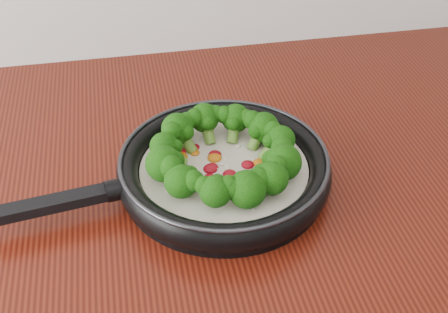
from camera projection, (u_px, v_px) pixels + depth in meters
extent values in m
cylinder|color=black|center=(224.00, 181.00, 0.84)|extent=(0.33, 0.33, 0.01)
torus|color=black|center=(224.00, 169.00, 0.83)|extent=(0.34, 0.34, 0.03)
torus|color=#2D2D33|center=(224.00, 157.00, 0.82)|extent=(0.33, 0.33, 0.01)
cube|color=black|center=(56.00, 203.00, 0.76)|extent=(0.18, 0.05, 0.01)
cylinder|color=black|center=(116.00, 190.00, 0.79)|extent=(0.03, 0.03, 0.03)
cylinder|color=beige|center=(224.00, 172.00, 0.83)|extent=(0.27, 0.27, 0.02)
ellipsoid|color=maroon|center=(212.00, 167.00, 0.82)|extent=(0.03, 0.03, 0.01)
ellipsoid|color=maroon|center=(287.00, 159.00, 0.84)|extent=(0.02, 0.02, 0.01)
ellipsoid|color=#C3620C|center=(215.00, 158.00, 0.84)|extent=(0.03, 0.03, 0.01)
ellipsoid|color=maroon|center=(195.00, 147.00, 0.86)|extent=(0.02, 0.02, 0.01)
ellipsoid|color=maroon|center=(248.00, 165.00, 0.83)|extent=(0.02, 0.02, 0.01)
ellipsoid|color=#C3620C|center=(259.00, 163.00, 0.83)|extent=(0.02, 0.02, 0.01)
ellipsoid|color=maroon|center=(230.00, 174.00, 0.81)|extent=(0.02, 0.02, 0.01)
ellipsoid|color=maroon|center=(210.00, 169.00, 0.82)|extent=(0.02, 0.02, 0.01)
ellipsoid|color=#C3620C|center=(195.00, 153.00, 0.85)|extent=(0.01, 0.01, 0.01)
ellipsoid|color=maroon|center=(230.00, 179.00, 0.80)|extent=(0.02, 0.02, 0.01)
ellipsoid|color=maroon|center=(186.00, 135.00, 0.88)|extent=(0.02, 0.02, 0.01)
ellipsoid|color=#C3620C|center=(223.00, 187.00, 0.79)|extent=(0.02, 0.02, 0.01)
ellipsoid|color=maroon|center=(182.00, 151.00, 0.85)|extent=(0.02, 0.02, 0.01)
ellipsoid|color=maroon|center=(191.00, 180.00, 0.80)|extent=(0.03, 0.03, 0.01)
ellipsoid|color=#C3620C|center=(180.00, 157.00, 0.84)|extent=(0.03, 0.03, 0.01)
ellipsoid|color=maroon|center=(210.00, 179.00, 0.80)|extent=(0.03, 0.03, 0.01)
ellipsoid|color=maroon|center=(215.00, 155.00, 0.85)|extent=(0.02, 0.02, 0.01)
ellipsoid|color=white|center=(254.00, 209.00, 0.76)|extent=(0.01, 0.01, 0.00)
ellipsoid|color=white|center=(227.00, 166.00, 0.83)|extent=(0.01, 0.01, 0.00)
ellipsoid|color=white|center=(167.00, 191.00, 0.79)|extent=(0.01, 0.01, 0.00)
ellipsoid|color=white|center=(214.00, 158.00, 0.84)|extent=(0.01, 0.01, 0.00)
ellipsoid|color=white|center=(187.00, 161.00, 0.84)|extent=(0.01, 0.01, 0.00)
ellipsoid|color=white|center=(216.00, 169.00, 0.82)|extent=(0.01, 0.01, 0.00)
ellipsoid|color=white|center=(212.00, 187.00, 0.79)|extent=(0.01, 0.01, 0.00)
ellipsoid|color=white|center=(163.00, 149.00, 0.86)|extent=(0.01, 0.01, 0.00)
ellipsoid|color=white|center=(214.00, 175.00, 0.81)|extent=(0.01, 0.01, 0.00)
ellipsoid|color=white|center=(201.00, 135.00, 0.89)|extent=(0.01, 0.01, 0.00)
ellipsoid|color=white|center=(222.00, 164.00, 0.83)|extent=(0.01, 0.00, 0.00)
ellipsoid|color=white|center=(179.00, 188.00, 0.79)|extent=(0.01, 0.01, 0.00)
ellipsoid|color=white|center=(218.00, 190.00, 0.79)|extent=(0.01, 0.01, 0.00)
ellipsoid|color=white|center=(238.00, 147.00, 0.86)|extent=(0.01, 0.01, 0.00)
ellipsoid|color=white|center=(268.00, 147.00, 0.86)|extent=(0.01, 0.01, 0.00)
ellipsoid|color=white|center=(175.00, 179.00, 0.81)|extent=(0.01, 0.01, 0.00)
ellipsoid|color=white|center=(247.00, 203.00, 0.77)|extent=(0.01, 0.01, 0.00)
ellipsoid|color=white|center=(204.00, 180.00, 0.80)|extent=(0.01, 0.01, 0.00)
ellipsoid|color=white|center=(221.00, 134.00, 0.89)|extent=(0.01, 0.00, 0.00)
ellipsoid|color=white|center=(227.00, 169.00, 0.82)|extent=(0.01, 0.01, 0.00)
ellipsoid|color=white|center=(226.00, 159.00, 0.84)|extent=(0.01, 0.01, 0.00)
ellipsoid|color=white|center=(251.00, 182.00, 0.80)|extent=(0.01, 0.01, 0.00)
ellipsoid|color=white|center=(184.00, 167.00, 0.83)|extent=(0.01, 0.01, 0.00)
ellipsoid|color=white|center=(209.00, 141.00, 0.87)|extent=(0.01, 0.01, 0.00)
cylinder|color=olive|center=(269.00, 151.00, 0.84)|extent=(0.03, 0.02, 0.03)
sphere|color=black|center=(281.00, 140.00, 0.83)|extent=(0.05, 0.05, 0.04)
sphere|color=black|center=(273.00, 130.00, 0.84)|extent=(0.03, 0.03, 0.03)
sphere|color=black|center=(283.00, 143.00, 0.81)|extent=(0.03, 0.03, 0.02)
sphere|color=black|center=(270.00, 141.00, 0.82)|extent=(0.02, 0.02, 0.02)
cylinder|color=olive|center=(256.00, 140.00, 0.86)|extent=(0.03, 0.03, 0.03)
sphere|color=black|center=(264.00, 127.00, 0.86)|extent=(0.05, 0.05, 0.05)
sphere|color=black|center=(252.00, 120.00, 0.86)|extent=(0.03, 0.03, 0.03)
sphere|color=black|center=(271.00, 130.00, 0.84)|extent=(0.03, 0.03, 0.03)
sphere|color=black|center=(256.00, 131.00, 0.85)|extent=(0.03, 0.03, 0.02)
cylinder|color=olive|center=(233.00, 133.00, 0.87)|extent=(0.03, 0.04, 0.03)
sphere|color=black|center=(236.00, 118.00, 0.87)|extent=(0.05, 0.05, 0.04)
sphere|color=black|center=(224.00, 115.00, 0.87)|extent=(0.03, 0.03, 0.03)
sphere|color=black|center=(246.00, 118.00, 0.87)|extent=(0.03, 0.03, 0.03)
sphere|color=black|center=(233.00, 123.00, 0.86)|extent=(0.02, 0.02, 0.02)
cylinder|color=olive|center=(208.00, 133.00, 0.87)|extent=(0.02, 0.03, 0.04)
sphere|color=black|center=(204.00, 118.00, 0.87)|extent=(0.05, 0.05, 0.04)
sphere|color=black|center=(195.00, 118.00, 0.86)|extent=(0.03, 0.03, 0.03)
sphere|color=black|center=(216.00, 114.00, 0.87)|extent=(0.03, 0.03, 0.03)
sphere|color=black|center=(208.00, 123.00, 0.86)|extent=(0.03, 0.03, 0.02)
cylinder|color=olive|center=(187.00, 142.00, 0.85)|extent=(0.03, 0.03, 0.03)
sphere|color=black|center=(177.00, 129.00, 0.85)|extent=(0.05, 0.05, 0.05)
sphere|color=black|center=(172.00, 132.00, 0.83)|extent=(0.03, 0.03, 0.03)
sphere|color=black|center=(187.00, 121.00, 0.86)|extent=(0.03, 0.03, 0.03)
sphere|color=black|center=(186.00, 132.00, 0.84)|extent=(0.03, 0.03, 0.02)
cylinder|color=olive|center=(177.00, 156.00, 0.83)|extent=(0.04, 0.03, 0.03)
sphere|color=black|center=(164.00, 147.00, 0.82)|extent=(0.05, 0.05, 0.04)
sphere|color=black|center=(165.00, 149.00, 0.80)|extent=(0.03, 0.03, 0.03)
sphere|color=black|center=(169.00, 137.00, 0.83)|extent=(0.03, 0.03, 0.02)
sphere|color=black|center=(176.00, 146.00, 0.82)|extent=(0.02, 0.02, 0.02)
cylinder|color=olive|center=(177.00, 170.00, 0.80)|extent=(0.04, 0.02, 0.04)
sphere|color=black|center=(164.00, 164.00, 0.78)|extent=(0.06, 0.06, 0.05)
sphere|color=black|center=(171.00, 167.00, 0.77)|extent=(0.04, 0.04, 0.03)
sphere|color=black|center=(162.00, 152.00, 0.80)|extent=(0.03, 0.03, 0.03)
sphere|color=black|center=(176.00, 160.00, 0.79)|extent=(0.03, 0.03, 0.03)
cylinder|color=olive|center=(191.00, 184.00, 0.78)|extent=(0.03, 0.03, 0.03)
sphere|color=black|center=(181.00, 181.00, 0.76)|extent=(0.05, 0.05, 0.05)
sphere|color=black|center=(193.00, 180.00, 0.75)|extent=(0.03, 0.03, 0.03)
sphere|color=black|center=(174.00, 171.00, 0.77)|extent=(0.03, 0.03, 0.03)
sphere|color=black|center=(190.00, 174.00, 0.77)|extent=(0.03, 0.03, 0.02)
cylinder|color=olive|center=(217.00, 192.00, 0.77)|extent=(0.03, 0.04, 0.03)
sphere|color=black|center=(216.00, 191.00, 0.74)|extent=(0.05, 0.05, 0.04)
sphere|color=black|center=(228.00, 185.00, 0.74)|extent=(0.03, 0.03, 0.03)
sphere|color=black|center=(204.00, 185.00, 0.74)|extent=(0.03, 0.03, 0.02)
sphere|color=black|center=(217.00, 182.00, 0.75)|extent=(0.02, 0.02, 0.02)
cylinder|color=olive|center=(242.00, 190.00, 0.77)|extent=(0.02, 0.03, 0.03)
sphere|color=black|center=(247.00, 189.00, 0.75)|extent=(0.06, 0.06, 0.05)
sphere|color=black|center=(259.00, 179.00, 0.75)|extent=(0.04, 0.04, 0.03)
sphere|color=black|center=(232.00, 188.00, 0.74)|extent=(0.03, 0.03, 0.03)
sphere|color=black|center=(242.00, 180.00, 0.76)|extent=(0.03, 0.03, 0.03)
cylinder|color=olive|center=(261.00, 182.00, 0.78)|extent=(0.03, 0.04, 0.04)
sphere|color=black|center=(272.00, 178.00, 0.76)|extent=(0.05, 0.05, 0.05)
sphere|color=black|center=(277.00, 166.00, 0.77)|extent=(0.03, 0.03, 0.03)
sphere|color=black|center=(261.00, 180.00, 0.75)|extent=(0.03, 0.03, 0.03)
sphere|color=black|center=(262.00, 172.00, 0.77)|extent=(0.03, 0.03, 0.02)
cylinder|color=olive|center=(271.00, 169.00, 0.81)|extent=(0.03, 0.03, 0.03)
sphere|color=black|center=(283.00, 162.00, 0.79)|extent=(0.06, 0.06, 0.05)
sphere|color=black|center=(282.00, 149.00, 0.80)|extent=(0.04, 0.04, 0.03)
sphere|color=black|center=(278.00, 167.00, 0.78)|extent=(0.03, 0.03, 0.03)
sphere|color=black|center=(271.00, 159.00, 0.80)|extent=(0.03, 0.03, 0.03)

